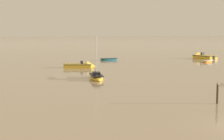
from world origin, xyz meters
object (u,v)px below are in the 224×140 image
Objects in this scene: motorboat_moored_1 at (82,66)px; sailboat_moored_0 at (96,77)px; rowboat_moored_1 at (208,62)px; motorboat_moored_0 at (202,57)px; rowboat_moored_0 at (109,59)px; mooring_post_left at (217,94)px.

motorboat_moored_1 is 14.52m from sailboat_moored_0.
motorboat_moored_0 is at bearing 29.72° from rowboat_moored_1.
rowboat_moored_1 is 32.27m from sailboat_moored_0.
motorboat_moored_0 is 1.20× the size of motorboat_moored_1.
rowboat_moored_0 is 0.57× the size of motorboat_moored_0.
mooring_post_left reaches higher than motorboat_moored_1.
rowboat_moored_0 is at bearing 74.95° from motorboat_moored_0.
motorboat_moored_0 is 40.81m from sailboat_moored_0.
motorboat_moored_0 is at bearing 174.90° from rowboat_moored_0.
sailboat_moored_0 is (-1.40, -14.45, -0.00)m from motorboat_moored_1.
motorboat_moored_1 is 2.89× the size of mooring_post_left.
mooring_post_left is (-21.36, -35.34, 0.69)m from rowboat_moored_1.
sailboat_moored_0 is (-27.23, -17.32, 0.11)m from rowboat_moored_1.
sailboat_moored_0 reaches higher than rowboat_moored_0.
motorboat_moored_0 reaches higher than rowboat_moored_0.
rowboat_moored_1 is 41.30m from mooring_post_left.
motorboat_moored_1 is at bearing -177.36° from sailboat_moored_0.
sailboat_moored_0 is at bearing 108.06° from mooring_post_left.
motorboat_moored_1 reaches higher than rowboat_moored_0.
mooring_post_left is at bearing 139.61° from motorboat_moored_0.
mooring_post_left is at bearing -156.55° from rowboat_moored_1.
motorboat_moored_0 is 32.13m from motorboat_moored_1.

